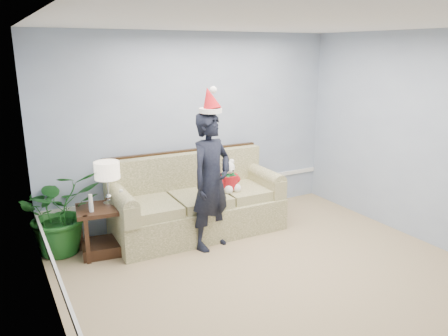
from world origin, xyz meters
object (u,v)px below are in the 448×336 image
object	(u,v)px
man	(211,182)
side_table	(105,235)
houseplant	(60,212)
table_lamp	(107,172)
teddy_bear	(228,179)
sofa	(196,204)

from	to	relation	value
man	side_table	bearing A→B (deg)	137.12
houseplant	table_lamp	bearing A→B (deg)	-21.87
table_lamp	side_table	bearing A→B (deg)	-153.04
houseplant	teddy_bear	size ratio (longest dim) A/B	2.37
man	sofa	bearing A→B (deg)	64.07
sofa	table_lamp	xyz separation A→B (m)	(-1.19, -0.02, 0.63)
teddy_bear	houseplant	bearing A→B (deg)	164.53
side_table	man	bearing A→B (deg)	-21.26
side_table	teddy_bear	size ratio (longest dim) A/B	1.54
man	houseplant	bearing A→B (deg)	134.37
sofa	side_table	size ratio (longest dim) A/B	3.37
houseplant	side_table	bearing A→B (deg)	-30.91
sofa	teddy_bear	bearing A→B (deg)	-19.82
sofa	man	size ratio (longest dim) A/B	1.34
table_lamp	man	size ratio (longest dim) A/B	0.31
side_table	houseplant	xyz separation A→B (m)	(-0.46, 0.27, 0.30)
houseplant	man	xyz separation A→B (m)	(1.70, -0.76, 0.34)
table_lamp	teddy_bear	bearing A→B (deg)	-5.21
side_table	table_lamp	xyz separation A→B (m)	(0.10, 0.05, 0.78)
houseplant	man	distance (m)	1.89
man	teddy_bear	size ratio (longest dim) A/B	3.88
houseplant	teddy_bear	distance (m)	2.21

